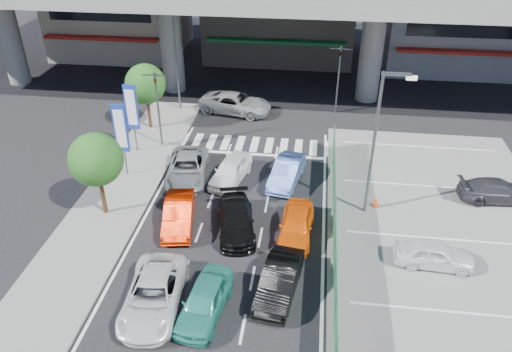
# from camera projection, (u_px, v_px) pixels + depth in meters

# --- Properties ---
(ground) EXTENTS (120.00, 120.00, 0.00)m
(ground) POSITION_uv_depth(u_px,v_px,m) (218.00, 275.00, 23.09)
(ground) COLOR black
(ground) RESTS_ON ground
(parking_lot) EXTENTS (12.00, 28.00, 0.06)m
(parking_lot) POSITION_uv_depth(u_px,v_px,m) (455.00, 266.00, 23.57)
(parking_lot) COLOR slate
(parking_lot) RESTS_ON ground
(sidewalk_left) EXTENTS (4.00, 30.00, 0.12)m
(sidewalk_left) POSITION_uv_depth(u_px,v_px,m) (106.00, 213.00, 27.19)
(sidewalk_left) COLOR slate
(sidewalk_left) RESTS_ON ground
(fence_run) EXTENTS (0.16, 22.00, 1.80)m
(fence_run) POSITION_uv_depth(u_px,v_px,m) (335.00, 256.00, 22.89)
(fence_run) COLOR #226338
(fence_run) RESTS_ON ground
(traffic_light_left) EXTENTS (1.60, 1.24, 5.20)m
(traffic_light_left) POSITION_uv_depth(u_px,v_px,m) (156.00, 91.00, 31.83)
(traffic_light_left) COLOR #595B60
(traffic_light_left) RESTS_ON ground
(traffic_light_right) EXTENTS (1.60, 1.24, 5.20)m
(traffic_light_right) POSITION_uv_depth(u_px,v_px,m) (340.00, 63.00, 36.47)
(traffic_light_right) COLOR #595B60
(traffic_light_right) RESTS_ON ground
(street_lamp_right) EXTENTS (1.65, 0.22, 8.00)m
(street_lamp_right) POSITION_uv_depth(u_px,v_px,m) (379.00, 134.00, 24.87)
(street_lamp_right) COLOR #595B60
(street_lamp_right) RESTS_ON ground
(street_lamp_left) EXTENTS (1.65, 0.22, 8.00)m
(street_lamp_left) POSITION_uv_depth(u_px,v_px,m) (178.00, 50.00, 36.47)
(street_lamp_left) COLOR #595B60
(street_lamp_left) RESTS_ON ground
(signboard_near) EXTENTS (0.80, 0.14, 4.70)m
(signboard_near) POSITION_uv_depth(u_px,v_px,m) (121.00, 131.00, 29.01)
(signboard_near) COLOR #595B60
(signboard_near) RESTS_ON ground
(signboard_far) EXTENTS (0.80, 0.14, 4.70)m
(signboard_far) POSITION_uv_depth(u_px,v_px,m) (132.00, 109.00, 31.59)
(signboard_far) COLOR #595B60
(signboard_far) RESTS_ON ground
(tree_near) EXTENTS (2.80, 2.80, 4.80)m
(tree_near) POSITION_uv_depth(u_px,v_px,m) (96.00, 160.00, 25.45)
(tree_near) COLOR #382314
(tree_near) RESTS_ON ground
(tree_far) EXTENTS (2.80, 2.80, 4.80)m
(tree_far) POSITION_uv_depth(u_px,v_px,m) (145.00, 84.00, 34.40)
(tree_far) COLOR #382314
(tree_far) RESTS_ON ground
(sedan_white_mid_left) EXTENTS (2.69, 5.14, 1.38)m
(sedan_white_mid_left) POSITION_uv_depth(u_px,v_px,m) (153.00, 295.00, 21.08)
(sedan_white_mid_left) COLOR silver
(sedan_white_mid_left) RESTS_ON ground
(taxi_teal_mid) EXTENTS (2.13, 4.23, 1.38)m
(taxi_teal_mid) POSITION_uv_depth(u_px,v_px,m) (205.00, 301.00, 20.78)
(taxi_teal_mid) COLOR teal
(taxi_teal_mid) RESTS_ON ground
(hatch_black_mid_right) EXTENTS (2.05, 4.36, 1.38)m
(hatch_black_mid_right) POSITION_uv_depth(u_px,v_px,m) (279.00, 281.00, 21.79)
(hatch_black_mid_right) COLOR black
(hatch_black_mid_right) RESTS_ON ground
(taxi_orange_left) EXTENTS (2.13, 4.32, 1.36)m
(taxi_orange_left) POSITION_uv_depth(u_px,v_px,m) (179.00, 214.00, 26.02)
(taxi_orange_left) COLOR red
(taxi_orange_left) RESTS_ON ground
(sedan_black_mid) EXTENTS (2.73, 4.76, 1.30)m
(sedan_black_mid) POSITION_uv_depth(u_px,v_px,m) (236.00, 220.00, 25.63)
(sedan_black_mid) COLOR black
(sedan_black_mid) RESTS_ON ground
(taxi_orange_right) EXTENTS (1.83, 4.12, 1.38)m
(taxi_orange_right) POSITION_uv_depth(u_px,v_px,m) (296.00, 224.00, 25.25)
(taxi_orange_right) COLOR #EB5A08
(taxi_orange_right) RESTS_ON ground
(wagon_silver_front_left) EXTENTS (2.91, 5.22, 1.38)m
(wagon_silver_front_left) POSITION_uv_depth(u_px,v_px,m) (187.00, 168.00, 30.00)
(wagon_silver_front_left) COLOR #95989B
(wagon_silver_front_left) RESTS_ON ground
(sedan_white_front_mid) EXTENTS (2.44, 4.30, 1.38)m
(sedan_white_front_mid) POSITION_uv_depth(u_px,v_px,m) (231.00, 170.00, 29.78)
(sedan_white_front_mid) COLOR white
(sedan_white_front_mid) RESTS_ON ground
(kei_truck_front_right) EXTENTS (2.19, 4.38, 1.38)m
(kei_truck_front_right) POSITION_uv_depth(u_px,v_px,m) (287.00, 172.00, 29.64)
(kei_truck_front_right) COLOR #4D6DBA
(kei_truck_front_right) RESTS_ON ground
(crossing_wagon_silver) EXTENTS (5.81, 3.45, 1.51)m
(crossing_wagon_silver) POSITION_uv_depth(u_px,v_px,m) (236.00, 103.00, 38.14)
(crossing_wagon_silver) COLOR #979A9F
(crossing_wagon_silver) RESTS_ON ground
(parked_sedan_white) EXTENTS (3.77, 1.68, 1.26)m
(parked_sedan_white) POSITION_uv_depth(u_px,v_px,m) (434.00, 254.00, 23.31)
(parked_sedan_white) COLOR white
(parked_sedan_white) RESTS_ON parking_lot
(parked_sedan_dgrey) EXTENTS (4.39, 2.06, 1.24)m
(parked_sedan_dgrey) POSITION_uv_depth(u_px,v_px,m) (497.00, 191.00, 27.92)
(parked_sedan_dgrey) COLOR #323238
(parked_sedan_dgrey) RESTS_ON parking_lot
(traffic_cone) EXTENTS (0.35, 0.35, 0.66)m
(traffic_cone) POSITION_uv_depth(u_px,v_px,m) (376.00, 202.00, 27.52)
(traffic_cone) COLOR #FD3E0E
(traffic_cone) RESTS_ON parking_lot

